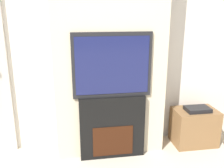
% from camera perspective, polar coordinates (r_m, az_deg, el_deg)
% --- Properties ---
extents(wall_back, '(6.00, 0.06, 2.70)m').
position_cam_1_polar(wall_back, '(3.02, -1.17, 10.51)').
color(wall_back, silver).
rests_on(wall_back, ground_plane).
extents(chimney_breast, '(1.26, 0.35, 2.70)m').
position_cam_1_polar(chimney_breast, '(2.82, -0.58, 10.09)').
color(chimney_breast, beige).
rests_on(chimney_breast, ground_plane).
extents(fireplace, '(0.75, 0.15, 0.74)m').
position_cam_1_polar(fireplace, '(2.93, 0.00, -9.74)').
color(fireplace, black).
rests_on(fireplace, ground_plane).
extents(television, '(0.86, 0.07, 0.71)m').
position_cam_1_polar(television, '(2.69, 0.01, 4.33)').
color(television, black).
rests_on(television, fireplace).
extents(media_stand, '(0.54, 0.36, 0.51)m').
position_cam_1_polar(media_stand, '(3.40, 18.29, -9.14)').
color(media_stand, brown).
rests_on(media_stand, ground_plane).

